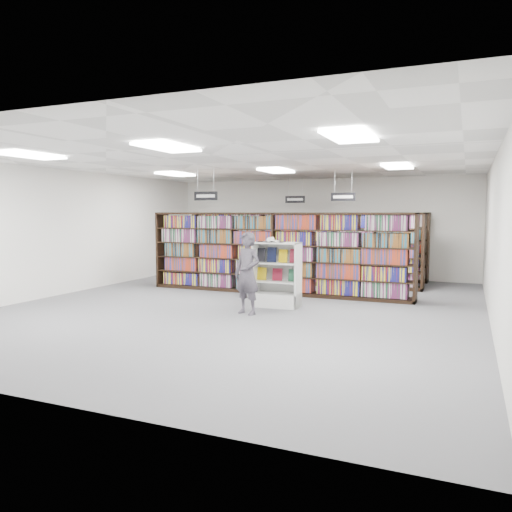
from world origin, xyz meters
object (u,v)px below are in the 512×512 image
at_px(bookshelf_row_near, 276,253).
at_px(endcap_display, 277,285).
at_px(shopper, 247,273).
at_px(open_book, 271,241).

bearing_deg(bookshelf_row_near, endcap_display, -68.32).
relative_size(endcap_display, shopper, 0.85).
height_order(bookshelf_row_near, shopper, bookshelf_row_near).
xyz_separation_m(bookshelf_row_near, open_book, (0.53, -1.70, 0.43)).
distance_m(bookshelf_row_near, endcap_display, 1.90).
bearing_deg(shopper, endcap_display, 91.56).
bearing_deg(bookshelf_row_near, shopper, -81.70).
height_order(open_book, shopper, shopper).
xyz_separation_m(bookshelf_row_near, endcap_display, (0.67, -1.69, -0.57)).
xyz_separation_m(open_book, shopper, (-0.13, -1.00, -0.62)).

